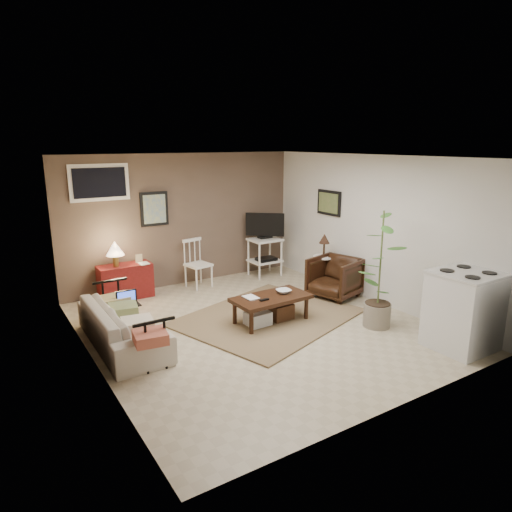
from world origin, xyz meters
TOP-DOWN VIEW (x-y plane):
  - floor at (0.00, 0.00)m, footprint 5.00×5.00m
  - art_back at (-0.55, 2.48)m, footprint 0.50×0.03m
  - art_right at (2.23, 1.05)m, footprint 0.03×0.60m
  - window at (-1.45, 2.48)m, footprint 0.96×0.03m
  - rug at (0.33, 0.18)m, footprint 2.99×2.66m
  - coffee_table at (0.25, 0.01)m, footprint 1.16×0.62m
  - sofa at (-1.80, 0.43)m, footprint 0.55×1.88m
  - sofa_pillows at (-1.75, 0.21)m, footprint 0.36×1.79m
  - sofa_end_rails at (-1.69, 0.43)m, footprint 0.51×1.88m
  - laptop at (-1.62, 0.75)m, footprint 0.29×0.21m
  - red_console at (-1.22, 2.24)m, footprint 0.88×0.39m
  - spindle_chair at (0.10, 2.15)m, footprint 0.46×0.46m
  - tv_stand at (1.53, 2.09)m, footprint 0.61×0.53m
  - side_table at (1.94, 0.82)m, footprint 0.38×0.38m
  - armchair at (1.82, 0.37)m, footprint 0.86×0.90m
  - potted_plant at (1.47, -0.92)m, footprint 0.43×0.43m
  - stove at (1.87, -1.99)m, footprint 0.79×0.73m
  - bowl at (0.50, 0.04)m, footprint 0.22×0.07m
  - book_table at (-0.12, 0.10)m, footprint 0.17×0.02m
  - book_console at (-0.99, 2.11)m, footprint 0.15×0.02m

SIDE VIEW (x-z plane):
  - floor at x=0.00m, z-range 0.00..0.00m
  - rug at x=0.33m, z-range 0.00..0.02m
  - coffee_table at x=0.25m, z-range 0.02..0.46m
  - sofa_end_rails at x=-1.69m, z-range 0.00..0.63m
  - red_console at x=-1.22m, z-range -0.16..0.86m
  - sofa at x=-1.80m, z-range 0.00..0.74m
  - armchair at x=1.82m, z-range 0.00..0.76m
  - spindle_chair at x=0.10m, z-range -0.03..0.85m
  - sofa_pillows at x=-1.75m, z-range 0.39..0.51m
  - laptop at x=-1.62m, z-range 0.38..0.57m
  - stove at x=1.87m, z-range 0.00..1.02m
  - bowl at x=0.50m, z-range 0.41..0.62m
  - book_table at x=-0.12m, z-range 0.41..0.64m
  - side_table at x=1.94m, z-range 0.12..1.14m
  - tv_stand at x=1.53m, z-range 0.04..1.29m
  - book_console at x=-0.99m, z-range 0.58..0.79m
  - potted_plant at x=1.47m, z-range 0.05..1.77m
  - art_back at x=-0.55m, z-range 1.15..1.75m
  - art_right at x=2.23m, z-range 1.29..1.75m
  - window at x=-1.45m, z-range 1.65..2.25m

